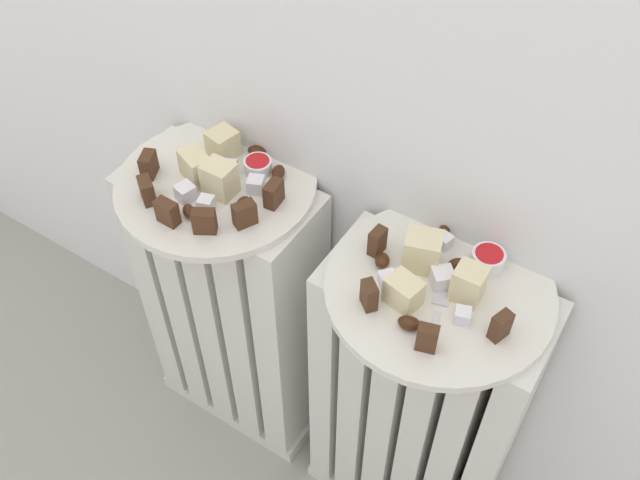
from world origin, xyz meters
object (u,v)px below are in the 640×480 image
at_px(radiator_right, 415,409).
at_px(fork, 437,315).
at_px(plate_left, 216,184).
at_px(jam_bowl_left, 258,165).
at_px(radiator_left, 235,311).
at_px(jam_bowl_right, 488,259).
at_px(plate_right, 439,289).

bearing_deg(radiator_right, fork, -68.01).
xyz_separation_m(plate_left, jam_bowl_left, (0.04, 0.05, 0.02)).
relative_size(radiator_right, fork, 6.50).
bearing_deg(radiator_left, radiator_right, 0.00).
relative_size(radiator_left, jam_bowl_right, 13.63).
bearing_deg(radiator_left, plate_left, 180.00).
bearing_deg(plate_right, radiator_left, 180.00).
bearing_deg(radiator_left, fork, -6.55).
xyz_separation_m(plate_right, jam_bowl_right, (0.04, 0.06, 0.02)).
bearing_deg(radiator_right, jam_bowl_right, 59.68).
bearing_deg(plate_left, radiator_left, 0.00).
bearing_deg(jam_bowl_right, radiator_right, -120.32).
bearing_deg(radiator_left, jam_bowl_left, 53.82).
bearing_deg(radiator_right, plate_left, -180.00).
xyz_separation_m(radiator_right, plate_left, (-0.36, -0.00, 0.31)).
distance_m(plate_left, fork, 0.38).
bearing_deg(plate_right, plate_left, 180.00).
bearing_deg(plate_left, jam_bowl_left, 53.82).
xyz_separation_m(radiator_right, plate_right, (-0.00, -0.00, 0.31)).
bearing_deg(jam_bowl_left, fork, -15.80).
relative_size(plate_left, jam_bowl_right, 6.74).
xyz_separation_m(radiator_left, plate_right, (0.36, 0.00, 0.31)).
height_order(plate_left, jam_bowl_left, jam_bowl_left).
height_order(radiator_right, jam_bowl_right, jam_bowl_right).
bearing_deg(jam_bowl_left, plate_left, -126.18).
height_order(plate_left, jam_bowl_right, jam_bowl_right).
relative_size(jam_bowl_right, fork, 0.48).
height_order(jam_bowl_left, jam_bowl_right, jam_bowl_right).
relative_size(radiator_left, fork, 6.50).
relative_size(radiator_right, jam_bowl_left, 14.17).
bearing_deg(plate_right, jam_bowl_right, 59.68).
height_order(radiator_left, radiator_right, same).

